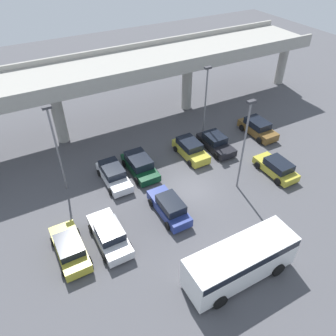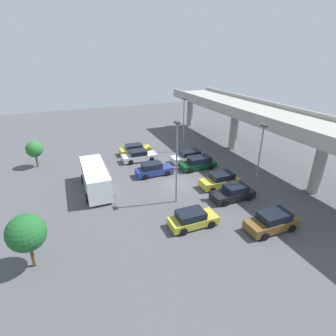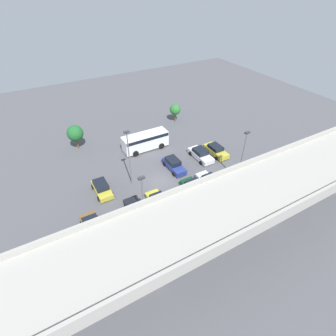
% 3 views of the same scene
% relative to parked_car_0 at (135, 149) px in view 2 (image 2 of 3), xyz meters
% --- Properties ---
extents(ground_plane, '(98.69, 98.69, 0.00)m').
position_rel_parked_car_0_xyz_m(ground_plane, '(11.12, 1.64, -0.71)').
color(ground_plane, '#4C4C51').
extents(highway_overpass, '(47.25, 7.37, 7.66)m').
position_rel_parked_car_0_xyz_m(highway_overpass, '(11.12, 15.05, 5.63)').
color(highway_overpass, '#9E9B93').
rests_on(highway_overpass, ground_plane).
extents(parked_car_0, '(2.11, 4.69, 1.50)m').
position_rel_parked_car_0_xyz_m(parked_car_0, '(0.00, 0.00, 0.00)').
color(parked_car_0, gold).
rests_on(parked_car_0, ground_plane).
extents(parked_car_1, '(2.09, 4.72, 1.53)m').
position_rel_parked_car_0_xyz_m(parked_car_1, '(5.69, 6.15, 0.02)').
color(parked_car_1, silver).
rests_on(parked_car_1, ground_plane).
extents(parked_car_2, '(2.23, 4.77, 1.60)m').
position_rel_parked_car_0_xyz_m(parked_car_2, '(8.36, 6.28, 0.07)').
color(parked_car_2, '#0C381E').
rests_on(parked_car_2, ground_plane).
extents(parked_car_3, '(2.09, 4.43, 1.62)m').
position_rel_parked_car_0_xyz_m(parked_car_3, '(13.85, 6.16, 0.07)').
color(parked_car_3, gold).
rests_on(parked_car_3, ground_plane).
extents(parked_car_4, '(2.14, 4.60, 1.55)m').
position_rel_parked_car_0_xyz_m(parked_car_4, '(16.76, 5.94, 0.01)').
color(parked_car_4, black).
rests_on(parked_car_4, ground_plane).
extents(parked_car_5, '(2.09, 4.36, 1.51)m').
position_rel_parked_car_0_xyz_m(parked_car_5, '(19.32, -0.16, 0.01)').
color(parked_car_5, gold).
rests_on(parked_car_5, ground_plane).
extents(parked_car_6, '(2.14, 4.68, 1.67)m').
position_rel_parked_car_0_xyz_m(parked_car_6, '(22.39, 6.00, 0.09)').
color(parked_car_6, brown).
rests_on(parked_car_6, ground_plane).
extents(parked_car_7, '(2.17, 4.86, 1.60)m').
position_rel_parked_car_0_xyz_m(parked_car_7, '(2.89, -0.24, 0.03)').
color(parked_car_7, silver).
rests_on(parked_car_7, ground_plane).
extents(parked_car_8, '(1.99, 4.65, 1.67)m').
position_rel_parked_car_0_xyz_m(parked_car_8, '(8.11, 0.11, 0.07)').
color(parked_car_8, navy).
rests_on(parked_car_8, ground_plane).
extents(shuttle_bus, '(7.69, 2.73, 2.80)m').
position_rel_parked_car_0_xyz_m(shuttle_bus, '(9.38, -7.11, 0.97)').
color(shuttle_bus, white).
rests_on(shuttle_bus, ground_plane).
extents(lamp_post_near_aisle, '(0.70, 0.35, 8.10)m').
position_rel_parked_car_0_xyz_m(lamp_post_near_aisle, '(1.64, 7.21, 4.03)').
color(lamp_post_near_aisle, slate).
rests_on(lamp_post_near_aisle, ground_plane).
extents(lamp_post_mid_lot, '(0.70, 0.35, 8.43)m').
position_rel_parked_car_0_xyz_m(lamp_post_mid_lot, '(15.05, 0.15, 4.20)').
color(lamp_post_mid_lot, slate).
rests_on(lamp_post_mid_lot, ground_plane).
extents(lamp_post_by_overpass, '(0.70, 0.35, 7.80)m').
position_rel_parked_car_0_xyz_m(lamp_post_by_overpass, '(16.95, 8.51, 3.88)').
color(lamp_post_by_overpass, slate).
rests_on(lamp_post_by_overpass, ground_plane).
extents(tree_front_left, '(2.14, 2.14, 3.59)m').
position_rel_parked_car_0_xyz_m(tree_front_left, '(-0.22, -13.51, 1.79)').
color(tree_front_left, brown).
rests_on(tree_front_left, ground_plane).
extents(tree_front_centre, '(2.65, 2.65, 4.25)m').
position_rel_parked_car_0_xyz_m(tree_front_centre, '(19.32, -12.93, 2.21)').
color(tree_front_centre, brown).
rests_on(tree_front_centre, ground_plane).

